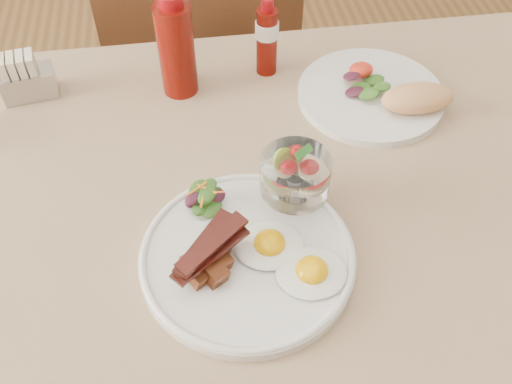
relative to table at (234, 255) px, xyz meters
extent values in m
cylinder|color=#58301B|center=(0.59, 0.36, -0.31)|extent=(0.06, 0.06, 0.71)
cube|color=#58301B|center=(0.00, 0.00, 0.07)|extent=(1.30, 0.85, 0.04)
cube|color=#9F8261|center=(0.00, 0.00, 0.09)|extent=(1.33, 0.88, 0.00)
cylinder|color=#58301B|center=(-0.18, 0.57, -0.44)|extent=(0.04, 0.04, 0.45)
cylinder|color=#58301B|center=(0.18, 0.57, -0.44)|extent=(0.04, 0.04, 0.45)
cylinder|color=#58301B|center=(-0.18, 0.93, -0.44)|extent=(0.04, 0.04, 0.45)
cylinder|color=#58301B|center=(0.18, 0.93, -0.44)|extent=(0.04, 0.04, 0.45)
cube|color=#58301B|center=(0.00, 0.75, -0.20)|extent=(0.42, 0.42, 0.03)
cube|color=#58301B|center=(0.00, 0.55, 0.04)|extent=(0.42, 0.03, 0.46)
cylinder|color=silver|center=(0.01, -0.07, 0.10)|extent=(0.28, 0.28, 0.02)
ellipsoid|color=white|center=(0.09, -0.11, 0.11)|extent=(0.10, 0.09, 0.01)
ellipsoid|color=#F6AB04|center=(0.09, -0.11, 0.11)|extent=(0.04, 0.04, 0.02)
ellipsoid|color=white|center=(0.04, -0.07, 0.11)|extent=(0.10, 0.09, 0.01)
ellipsoid|color=#F6AB04|center=(0.04, -0.07, 0.11)|extent=(0.04, 0.04, 0.02)
cube|color=#653014|center=(-0.05, -0.08, 0.12)|extent=(0.03, 0.03, 0.02)
cube|color=#653014|center=(-0.02, -0.09, 0.12)|extent=(0.03, 0.03, 0.02)
cube|color=#653014|center=(-0.05, -0.11, 0.11)|extent=(0.02, 0.02, 0.02)
cube|color=#653014|center=(-0.02, -0.07, 0.12)|extent=(0.03, 0.03, 0.02)
cube|color=#653014|center=(-0.03, -0.11, 0.12)|extent=(0.03, 0.03, 0.02)
cube|color=#653014|center=(-0.06, -0.08, 0.11)|extent=(0.02, 0.02, 0.02)
cube|color=#653014|center=(-0.03, -0.08, 0.13)|extent=(0.03, 0.03, 0.02)
cube|color=#4A100C|center=(-0.04, -0.08, 0.14)|extent=(0.09, 0.09, 0.01)
cube|color=#4A100C|center=(-0.03, -0.09, 0.14)|extent=(0.10, 0.08, 0.01)
cube|color=#4A100C|center=(-0.04, -0.08, 0.15)|extent=(0.08, 0.09, 0.01)
cube|color=#4A100C|center=(-0.03, -0.08, 0.15)|extent=(0.10, 0.08, 0.01)
ellipsoid|color=#255416|center=(-0.03, 0.01, 0.11)|extent=(0.04, 0.03, 0.01)
ellipsoid|color=#255416|center=(-0.02, 0.03, 0.11)|extent=(0.03, 0.03, 0.01)
ellipsoid|color=#391221|center=(-0.05, 0.02, 0.11)|extent=(0.03, 0.02, 0.01)
ellipsoid|color=#255416|center=(-0.03, 0.00, 0.12)|extent=(0.04, 0.03, 0.01)
ellipsoid|color=#255416|center=(-0.04, 0.00, 0.12)|extent=(0.03, 0.03, 0.01)
ellipsoid|color=#391221|center=(-0.02, 0.02, 0.12)|extent=(0.03, 0.02, 0.01)
ellipsoid|color=#255416|center=(-0.04, 0.03, 0.13)|extent=(0.03, 0.03, 0.01)
ellipsoid|color=#255416|center=(-0.03, 0.03, 0.13)|extent=(0.03, 0.02, 0.01)
ellipsoid|color=#391221|center=(-0.05, 0.01, 0.13)|extent=(0.03, 0.02, 0.01)
ellipsoid|color=#255416|center=(-0.03, 0.01, 0.13)|extent=(0.03, 0.03, 0.01)
cylinder|color=orange|center=(-0.03, 0.02, 0.14)|extent=(0.03, 0.02, 0.01)
cylinder|color=orange|center=(-0.04, 0.02, 0.14)|extent=(0.03, 0.02, 0.01)
cylinder|color=orange|center=(-0.02, 0.01, 0.14)|extent=(0.03, 0.01, 0.01)
cylinder|color=orange|center=(-0.04, 0.01, 0.14)|extent=(0.01, 0.03, 0.01)
cylinder|color=white|center=(0.09, 0.01, 0.11)|extent=(0.05, 0.05, 0.01)
cylinder|color=white|center=(0.09, 0.01, 0.12)|extent=(0.02, 0.02, 0.02)
cylinder|color=white|center=(0.09, 0.01, 0.16)|extent=(0.09, 0.09, 0.05)
cylinder|color=beige|center=(0.07, 0.01, 0.15)|extent=(0.03, 0.03, 0.01)
cylinder|color=beige|center=(0.10, 0.00, 0.15)|extent=(0.03, 0.03, 0.01)
cylinder|color=beige|center=(0.09, 0.02, 0.16)|extent=(0.03, 0.03, 0.01)
cylinder|color=#A4CC3E|center=(0.07, 0.02, 0.17)|extent=(0.04, 0.04, 0.01)
cone|color=red|center=(0.10, 0.00, 0.18)|extent=(0.03, 0.03, 0.03)
cone|color=red|center=(0.07, 0.00, 0.18)|extent=(0.03, 0.03, 0.03)
cone|color=red|center=(0.09, 0.02, 0.19)|extent=(0.03, 0.03, 0.03)
ellipsoid|color=#2D742A|center=(0.09, 0.01, 0.20)|extent=(0.02, 0.01, 0.00)
ellipsoid|color=#2D742A|center=(0.10, 0.01, 0.20)|extent=(0.02, 0.01, 0.00)
cylinder|color=silver|center=(0.26, 0.22, 0.10)|extent=(0.24, 0.24, 0.02)
ellipsoid|color=#255416|center=(0.24, 0.23, 0.11)|extent=(0.04, 0.04, 0.01)
ellipsoid|color=#255416|center=(0.27, 0.24, 0.11)|extent=(0.04, 0.03, 0.01)
ellipsoid|color=#391221|center=(0.23, 0.22, 0.11)|extent=(0.04, 0.03, 0.01)
ellipsoid|color=#255416|center=(0.25, 0.20, 0.12)|extent=(0.04, 0.03, 0.01)
ellipsoid|color=#255416|center=(0.27, 0.21, 0.12)|extent=(0.03, 0.03, 0.01)
ellipsoid|color=#391221|center=(0.23, 0.25, 0.12)|extent=(0.03, 0.03, 0.01)
ellipsoid|color=red|center=(0.25, 0.26, 0.12)|extent=(0.04, 0.03, 0.02)
ellipsoid|color=tan|center=(0.32, 0.17, 0.13)|extent=(0.13, 0.09, 0.05)
cylinder|color=#5D0B05|center=(-0.05, 0.29, 0.17)|extent=(0.07, 0.07, 0.16)
cylinder|color=maroon|center=(-0.05, 0.29, 0.26)|extent=(0.05, 0.05, 0.02)
cylinder|color=#5D0B05|center=(0.10, 0.32, 0.15)|extent=(0.05, 0.05, 0.12)
cylinder|color=white|center=(0.10, 0.32, 0.17)|extent=(0.05, 0.05, 0.03)
cylinder|color=maroon|center=(0.10, 0.32, 0.22)|extent=(0.03, 0.03, 0.02)
cube|color=#AEAFB3|center=(-0.30, 0.32, 0.11)|extent=(0.09, 0.06, 0.05)
cube|color=#CAB18F|center=(-0.33, 0.31, 0.14)|extent=(0.02, 0.04, 0.05)
cube|color=#CAB18F|center=(-0.32, 0.31, 0.14)|extent=(0.02, 0.04, 0.05)
cube|color=#CAB18F|center=(-0.30, 0.32, 0.14)|extent=(0.02, 0.04, 0.05)
cube|color=#CAB18F|center=(-0.29, 0.32, 0.14)|extent=(0.02, 0.04, 0.05)
camera|label=1|loc=(-0.04, -0.49, 0.71)|focal=40.00mm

